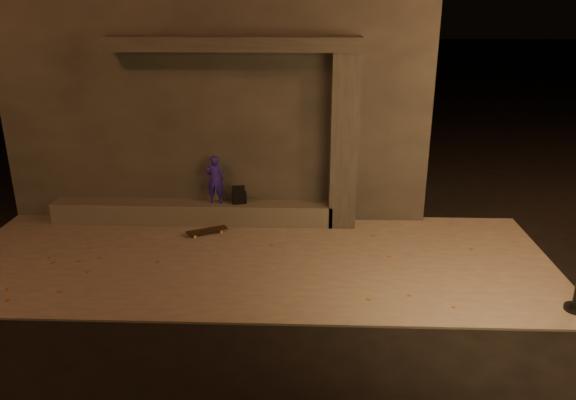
{
  "coord_description": "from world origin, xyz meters",
  "views": [
    {
      "loc": [
        0.98,
        -7.44,
        4.65
      ],
      "look_at": [
        0.62,
        2.0,
        1.21
      ],
      "focal_mm": 35.0,
      "sensor_mm": 36.0,
      "label": 1
    }
  ],
  "objects_px": {
    "column": "(344,142)",
    "skateboarder": "(215,179)",
    "skateboard": "(207,231)",
    "backpack": "(239,197)"
  },
  "relations": [
    {
      "from": "skateboarder",
      "to": "skateboard",
      "type": "height_order",
      "value": "skateboarder"
    },
    {
      "from": "backpack",
      "to": "skateboard",
      "type": "relative_size",
      "value": 0.5
    },
    {
      "from": "skateboard",
      "to": "skateboarder",
      "type": "bearing_deg",
      "value": 54.37
    },
    {
      "from": "column",
      "to": "skateboard",
      "type": "bearing_deg",
      "value": -166.85
    },
    {
      "from": "column",
      "to": "skateboarder",
      "type": "bearing_deg",
      "value": 180.0
    },
    {
      "from": "column",
      "to": "backpack",
      "type": "relative_size",
      "value": 8.6
    },
    {
      "from": "skateboard",
      "to": "backpack",
      "type": "bearing_deg",
      "value": 20.23
    },
    {
      "from": "backpack",
      "to": "skateboard",
      "type": "height_order",
      "value": "backpack"
    },
    {
      "from": "column",
      "to": "skateboarder",
      "type": "xyz_separation_m",
      "value": [
        -2.68,
        0.0,
        -0.83
      ]
    },
    {
      "from": "backpack",
      "to": "skateboard",
      "type": "xyz_separation_m",
      "value": [
        -0.6,
        -0.65,
        -0.52
      ]
    }
  ]
}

